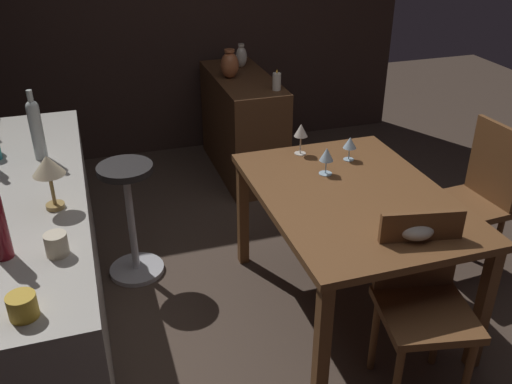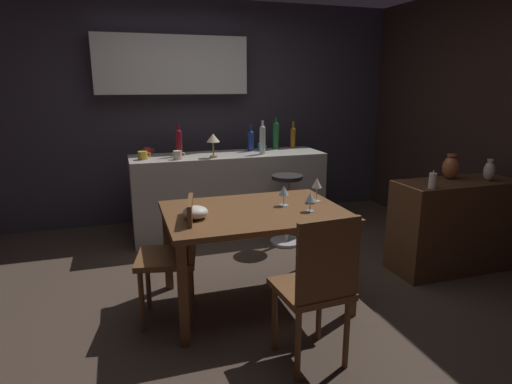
% 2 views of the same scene
% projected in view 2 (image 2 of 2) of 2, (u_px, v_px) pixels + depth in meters
% --- Properties ---
extents(ground_plane, '(9.00, 9.00, 0.00)m').
position_uv_depth(ground_plane, '(247.00, 286.00, 3.60)').
color(ground_plane, '#47382D').
extents(wall_kitchen_back, '(5.20, 0.33, 2.60)m').
position_uv_depth(wall_kitchen_back, '(192.00, 104.00, 5.15)').
color(wall_kitchen_back, '#38333D').
rests_on(wall_kitchen_back, ground_plane).
extents(wall_side_right, '(0.10, 4.40, 2.60)m').
position_uv_depth(wall_side_right, '(480.00, 119.00, 4.31)').
color(wall_side_right, '#33231E').
rests_on(wall_side_right, ground_plane).
extents(dining_table, '(1.31, 0.94, 0.74)m').
position_uv_depth(dining_table, '(254.00, 221.00, 3.19)').
color(dining_table, brown).
rests_on(dining_table, ground_plane).
extents(kitchen_counter, '(2.10, 0.60, 0.90)m').
position_uv_depth(kitchen_counter, '(229.00, 194.00, 4.79)').
color(kitchen_counter, '#B2ADA3').
rests_on(kitchen_counter, ground_plane).
extents(sideboard_cabinet, '(1.10, 0.44, 0.82)m').
position_uv_depth(sideboard_cabinet, '(453.00, 226.00, 3.84)').
color(sideboard_cabinet, '#56351E').
rests_on(sideboard_cabinet, ground_plane).
extents(chair_near_window, '(0.47, 0.47, 0.88)m').
position_uv_depth(chair_near_window, '(175.00, 253.00, 2.99)').
color(chair_near_window, brown).
rests_on(chair_near_window, ground_plane).
extents(chair_by_doorway, '(0.43, 0.43, 0.95)m').
position_uv_depth(chair_by_doorway, '(317.00, 285.00, 2.46)').
color(chair_by_doorway, brown).
rests_on(chair_by_doorway, ground_plane).
extents(bar_stool, '(0.34, 0.34, 0.74)m').
position_uv_depth(bar_stool, '(287.00, 207.00, 4.47)').
color(bar_stool, '#262323').
rests_on(bar_stool, ground_plane).
extents(wine_glass_left, '(0.08, 0.08, 0.16)m').
position_uv_depth(wine_glass_left, '(284.00, 191.00, 3.26)').
color(wine_glass_left, silver).
rests_on(wine_glass_left, dining_table).
extents(wine_glass_right, '(0.08, 0.08, 0.14)m').
position_uv_depth(wine_glass_right, '(310.00, 198.00, 3.11)').
color(wine_glass_right, silver).
rests_on(wine_glass_right, dining_table).
extents(wine_glass_center, '(0.08, 0.08, 0.19)m').
position_uv_depth(wine_glass_center, '(317.00, 184.00, 3.37)').
color(wine_glass_center, silver).
rests_on(wine_glass_center, dining_table).
extents(fruit_bowl, '(0.18, 0.18, 0.09)m').
position_uv_depth(fruit_bowl, '(195.00, 212.00, 2.96)').
color(fruit_bowl, beige).
rests_on(fruit_bowl, dining_table).
extents(wine_bottle_cobalt, '(0.07, 0.07, 0.30)m').
position_uv_depth(wine_bottle_cobalt, '(251.00, 139.00, 4.87)').
color(wine_bottle_cobalt, navy).
rests_on(wine_bottle_cobalt, kitchen_counter).
extents(wine_bottle_ruby, '(0.07, 0.07, 0.35)m').
position_uv_depth(wine_bottle_ruby, '(179.00, 141.00, 4.50)').
color(wine_bottle_ruby, maroon).
rests_on(wine_bottle_ruby, kitchen_counter).
extents(wine_bottle_green, '(0.07, 0.07, 0.37)m').
position_uv_depth(wine_bottle_green, '(276.00, 134.00, 5.00)').
color(wine_bottle_green, '#1E592D').
rests_on(wine_bottle_green, kitchen_counter).
extents(wine_bottle_clear, '(0.06, 0.06, 0.36)m').
position_uv_depth(wine_bottle_clear, '(262.00, 138.00, 4.64)').
color(wine_bottle_clear, silver).
rests_on(wine_bottle_clear, kitchen_counter).
extents(wine_bottle_amber, '(0.06, 0.06, 0.32)m').
position_uv_depth(wine_bottle_amber, '(293.00, 136.00, 5.10)').
color(wine_bottle_amber, '#8C5114').
rests_on(wine_bottle_amber, kitchen_counter).
extents(cup_mustard, '(0.13, 0.10, 0.08)m').
position_uv_depth(cup_mustard, '(143.00, 155.00, 4.33)').
color(cup_mustard, gold).
rests_on(cup_mustard, kitchen_counter).
extents(cup_teal, '(0.11, 0.07, 0.08)m').
position_uv_depth(cup_teal, '(261.00, 147.00, 4.91)').
color(cup_teal, teal).
rests_on(cup_teal, kitchen_counter).
extents(cup_red, '(0.12, 0.08, 0.08)m').
position_uv_depth(cup_red, '(147.00, 151.00, 4.62)').
color(cup_red, red).
rests_on(cup_red, kitchen_counter).
extents(cup_cream, '(0.12, 0.09, 0.09)m').
position_uv_depth(cup_cream, '(178.00, 155.00, 4.33)').
color(cup_cream, beige).
rests_on(cup_cream, kitchen_counter).
extents(counter_lamp, '(0.14, 0.14, 0.25)m').
position_uv_depth(counter_lamp, '(213.00, 139.00, 4.41)').
color(counter_lamp, '#A58447').
rests_on(counter_lamp, kitchen_counter).
extents(pillar_candle_tall, '(0.06, 0.06, 0.15)m').
position_uv_depth(pillar_candle_tall, '(433.00, 181.00, 3.48)').
color(pillar_candle_tall, white).
rests_on(pillar_candle_tall, sideboard_cabinet).
extents(vase_copper, '(0.14, 0.14, 0.22)m').
position_uv_depth(vase_copper, '(451.00, 167.00, 3.81)').
color(vase_copper, '#B26038').
rests_on(vase_copper, sideboard_cabinet).
extents(vase_ceramic_ivory, '(0.09, 0.09, 0.19)m').
position_uv_depth(vase_ceramic_ivory, '(489.00, 171.00, 3.73)').
color(vase_ceramic_ivory, beige).
rests_on(vase_ceramic_ivory, sideboard_cabinet).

